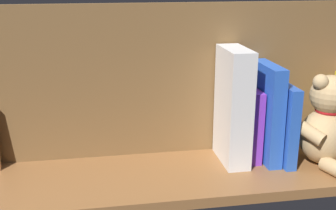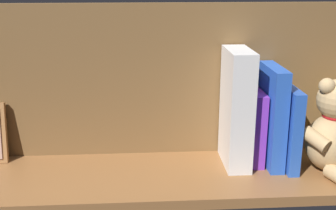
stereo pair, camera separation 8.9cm
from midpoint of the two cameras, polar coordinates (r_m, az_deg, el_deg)
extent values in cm
cube|color=brown|center=(95.56, -2.72, -9.36)|extent=(114.10, 26.15, 2.20)
cube|color=brown|center=(99.14, -3.66, 3.19)|extent=(114.10, 1.50, 35.24)
ellipsoid|color=tan|center=(101.34, 17.83, -4.00)|extent=(14.78, 13.95, 12.73)
sphere|color=tan|center=(98.38, 18.34, 1.24)|extent=(8.75, 8.75, 8.75)
sphere|color=tan|center=(95.29, 17.13, 2.90)|extent=(3.38, 3.38, 3.38)
cylinder|color=tan|center=(95.48, 16.02, -3.72)|extent=(6.17, 6.78, 4.71)
cylinder|color=tan|center=(97.76, 18.59, -7.85)|extent=(4.66, 5.57, 3.38)
torus|color=red|center=(99.35, 18.15, -0.68)|extent=(7.28, 7.28, 0.99)
cube|color=blue|center=(99.96, 12.26, -2.19)|extent=(2.39, 14.78, 18.13)
cube|color=blue|center=(98.74, 10.46, -1.04)|extent=(3.33, 13.46, 22.36)
cube|color=purple|center=(99.73, 8.26, -2.47)|extent=(2.85, 10.84, 16.62)
cube|color=silver|center=(95.92, 6.04, -0.21)|extent=(5.17, 12.93, 26.07)
camera|label=1|loc=(0.04, -92.86, -0.89)|focal=45.91mm
camera|label=2|loc=(0.04, 87.14, 0.89)|focal=45.91mm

